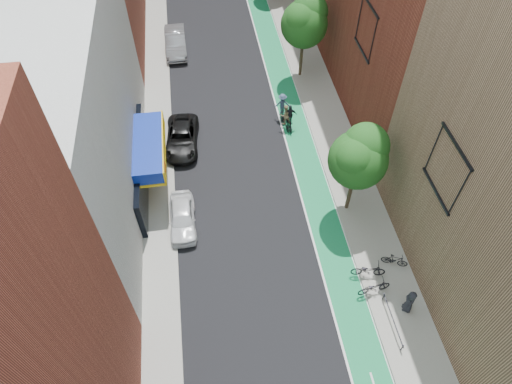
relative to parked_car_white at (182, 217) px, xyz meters
name	(u,v)px	position (x,y,z in m)	size (l,w,h in m)	color
bike_lane	(276,63)	(8.57, 15.70, -0.66)	(2.00, 68.00, 0.01)	#157849
sidewalk_left	(157,73)	(-1.43, 15.70, -0.59)	(2.00, 68.00, 0.15)	gray
sidewalk_right	(305,60)	(11.07, 15.70, -0.59)	(3.00, 68.00, 0.15)	gray
building_left_white	(50,120)	(-6.43, 3.70, 5.34)	(8.00, 20.00, 12.00)	silver
tree_near	(359,156)	(10.22, -0.28, 3.99)	(3.40, 3.36, 6.42)	#332619
tree_mid	(305,21)	(10.22, 13.72, 4.22)	(3.55, 3.53, 6.74)	#332619
parked_car_white	(182,217)	(0.00, 0.00, 0.00)	(1.57, 3.90, 1.33)	white
parked_car_black	(182,138)	(0.29, 6.97, 0.00)	(2.19, 4.75, 1.32)	black
parked_car_silver	(176,42)	(0.29, 18.97, 0.14)	(1.71, 4.90, 1.62)	#979B9F
cyclist_lane_near	(285,119)	(7.77, 7.72, 0.17)	(0.89, 1.62, 1.94)	black
cyclist_lane_mid	(290,120)	(8.11, 7.64, 0.08)	(0.98, 1.71, 1.98)	black
cyclist_lane_far	(282,107)	(7.77, 8.90, 0.26)	(1.10, 1.61, 2.02)	black
parked_bike_near	(368,270)	(9.97, -5.13, -0.01)	(0.66, 1.90, 1.00)	black
parked_bike_mid	(395,260)	(11.66, -4.72, -0.07)	(0.42, 1.49, 0.89)	black
parked_bike_far	(374,287)	(9.97, -6.19, -0.03)	(0.65, 1.86, 0.98)	black
pedestrian	(410,301)	(11.43, -7.40, 0.30)	(0.79, 0.52, 1.62)	black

